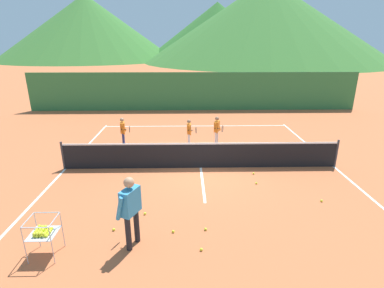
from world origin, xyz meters
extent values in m
plane|color=#BC6038|center=(0.00, 0.00, 0.00)|extent=(120.00, 120.00, 0.00)
cube|color=white|center=(0.00, 5.75, 0.00)|extent=(10.00, 0.08, 0.01)
cube|color=white|center=(-5.00, 0.00, 0.00)|extent=(0.08, 11.93, 0.01)
cube|color=white|center=(5.00, 0.00, 0.00)|extent=(0.08, 11.93, 0.01)
cube|color=white|center=(0.00, 0.00, 0.00)|extent=(0.08, 5.12, 0.01)
cylinder|color=#333338|center=(-5.03, 0.00, 0.53)|extent=(0.08, 0.08, 1.05)
cylinder|color=#333338|center=(5.03, 0.00, 0.53)|extent=(0.08, 0.08, 1.05)
cube|color=black|center=(0.00, 0.00, 0.46)|extent=(9.97, 0.02, 0.92)
cube|color=white|center=(0.00, 0.00, 0.95)|extent=(9.97, 0.03, 0.06)
cylinder|color=black|center=(-1.84, -4.54, 0.42)|extent=(0.13, 0.13, 0.85)
cylinder|color=black|center=(-1.70, -4.24, 0.42)|extent=(0.13, 0.13, 0.85)
cube|color=#338CBF|center=(-1.77, -4.39, 1.15)|extent=(0.43, 0.56, 0.60)
sphere|color=tan|center=(-1.77, -4.39, 1.60)|extent=(0.23, 0.23, 0.23)
cylinder|color=#338CBF|center=(-1.95, -4.62, 1.11)|extent=(0.25, 0.18, 0.58)
cylinder|color=#338CBF|center=(-1.68, -4.11, 1.11)|extent=(0.20, 0.16, 0.59)
torus|color=#262628|center=(-1.91, -4.00, 1.05)|extent=(0.14, 0.27, 0.29)
cylinder|color=black|center=(-1.69, -4.10, 1.05)|extent=(0.21, 0.12, 0.03)
cylinder|color=navy|center=(-3.34, 2.56, 0.33)|extent=(0.10, 0.10, 0.65)
cylinder|color=navy|center=(-3.30, 2.31, 0.33)|extent=(0.10, 0.10, 0.65)
cube|color=orange|center=(-3.32, 2.43, 0.88)|extent=(0.24, 0.41, 0.46)
sphere|color=tan|center=(-3.32, 2.43, 1.23)|extent=(0.18, 0.18, 0.18)
cylinder|color=orange|center=(-3.30, 2.66, 0.85)|extent=(0.19, 0.10, 0.45)
cylinder|color=orange|center=(-3.25, 2.22, 0.85)|extent=(0.14, 0.09, 0.45)
torus|color=#262628|center=(-2.99, 2.26, 0.85)|extent=(0.07, 0.29, 0.29)
cylinder|color=black|center=(-3.23, 2.22, 0.85)|extent=(0.22, 0.06, 0.03)
cylinder|color=silver|center=(-0.41, 2.53, 0.30)|extent=(0.09, 0.09, 0.61)
cylinder|color=silver|center=(-0.41, 2.30, 0.30)|extent=(0.09, 0.09, 0.61)
cube|color=orange|center=(-0.41, 2.42, 0.82)|extent=(0.18, 0.37, 0.43)
sphere|color=#996B4C|center=(-0.41, 2.42, 1.14)|extent=(0.17, 0.17, 0.17)
cylinder|color=orange|center=(-0.36, 2.63, 0.79)|extent=(0.17, 0.07, 0.42)
cylinder|color=orange|center=(-0.37, 2.21, 0.79)|extent=(0.13, 0.07, 0.42)
torus|color=#262628|center=(-0.10, 2.22, 0.80)|extent=(0.03, 0.29, 0.29)
cylinder|color=black|center=(-0.35, 2.21, 0.80)|extent=(0.22, 0.03, 0.03)
cylinder|color=silver|center=(0.87, 2.65, 0.33)|extent=(0.10, 0.10, 0.66)
cylinder|color=silver|center=(0.79, 2.41, 0.33)|extent=(0.10, 0.10, 0.66)
cube|color=orange|center=(0.83, 2.53, 0.89)|extent=(0.29, 0.43, 0.46)
sphere|color=#996B4C|center=(0.83, 2.53, 1.23)|extent=(0.18, 0.18, 0.18)
cylinder|color=orange|center=(0.95, 2.73, 0.86)|extent=(0.19, 0.12, 0.45)
cylinder|color=orange|center=(0.79, 2.31, 0.85)|extent=(0.15, 0.11, 0.45)
torus|color=#262628|center=(1.05, 2.23, 0.85)|extent=(0.11, 0.28, 0.29)
cylinder|color=black|center=(0.81, 2.30, 0.85)|extent=(0.22, 0.09, 0.03)
cylinder|color=#B7B7BC|center=(-3.89, -4.39, 0.45)|extent=(0.02, 0.02, 0.89)
cylinder|color=#B7B7BC|center=(-3.33, -4.39, 0.45)|extent=(0.02, 0.02, 0.89)
cylinder|color=#B7B7BC|center=(-3.89, -4.95, 0.45)|extent=(0.02, 0.02, 0.89)
cylinder|color=#B7B7BC|center=(-3.33, -4.95, 0.45)|extent=(0.02, 0.02, 0.89)
cube|color=#B7B7BC|center=(-3.61, -4.67, 0.55)|extent=(0.56, 0.56, 0.01)
cube|color=#B7B7BC|center=(-3.61, -4.39, 0.89)|extent=(0.56, 0.02, 0.02)
cube|color=#B7B7BC|center=(-3.61, -4.95, 0.89)|extent=(0.56, 0.02, 0.02)
cube|color=#B7B7BC|center=(-3.89, -4.67, 0.89)|extent=(0.02, 0.56, 0.02)
cube|color=#B7B7BC|center=(-3.33, -4.67, 0.89)|extent=(0.02, 0.56, 0.02)
sphere|color=yellow|center=(-3.75, -4.80, 0.59)|extent=(0.07, 0.07, 0.07)
sphere|color=yellow|center=(-3.74, -4.74, 0.59)|extent=(0.07, 0.07, 0.07)
sphere|color=yellow|center=(-3.74, -4.67, 0.59)|extent=(0.07, 0.07, 0.07)
sphere|color=yellow|center=(-3.74, -4.61, 0.58)|extent=(0.07, 0.07, 0.07)
sphere|color=yellow|center=(-3.74, -4.54, 0.59)|extent=(0.07, 0.07, 0.07)
sphere|color=yellow|center=(-3.68, -4.81, 0.58)|extent=(0.07, 0.07, 0.07)
sphere|color=yellow|center=(-3.68, -4.73, 0.58)|extent=(0.07, 0.07, 0.07)
sphere|color=yellow|center=(-3.67, -4.67, 0.59)|extent=(0.07, 0.07, 0.07)
sphere|color=yellow|center=(-3.68, -4.61, 0.59)|extent=(0.07, 0.07, 0.07)
sphere|color=yellow|center=(-3.68, -4.54, 0.58)|extent=(0.07, 0.07, 0.07)
sphere|color=yellow|center=(-3.61, -4.80, 0.58)|extent=(0.07, 0.07, 0.07)
sphere|color=yellow|center=(-3.61, -4.73, 0.58)|extent=(0.07, 0.07, 0.07)
sphere|color=yellow|center=(-3.61, -4.67, 0.58)|extent=(0.07, 0.07, 0.07)
sphere|color=yellow|center=(-3.61, -4.61, 0.59)|extent=(0.07, 0.07, 0.07)
sphere|color=yellow|center=(-3.61, -4.55, 0.59)|extent=(0.07, 0.07, 0.07)
sphere|color=yellow|center=(-3.55, -4.80, 0.58)|extent=(0.07, 0.07, 0.07)
sphere|color=yellow|center=(-3.55, -4.74, 0.59)|extent=(0.07, 0.07, 0.07)
sphere|color=yellow|center=(-3.55, -4.67, 0.59)|extent=(0.07, 0.07, 0.07)
sphere|color=yellow|center=(-3.54, -4.61, 0.59)|extent=(0.07, 0.07, 0.07)
sphere|color=yellow|center=(-3.55, -4.55, 0.58)|extent=(0.07, 0.07, 0.07)
sphere|color=yellow|center=(-3.49, -4.81, 0.59)|extent=(0.07, 0.07, 0.07)
sphere|color=yellow|center=(-3.48, -4.74, 0.58)|extent=(0.07, 0.07, 0.07)
sphere|color=yellow|center=(-3.48, -4.67, 0.58)|extent=(0.07, 0.07, 0.07)
sphere|color=yellow|center=(-3.49, -4.61, 0.58)|extent=(0.07, 0.07, 0.07)
sphere|color=yellow|center=(-3.49, -4.54, 0.59)|extent=(0.07, 0.07, 0.07)
sphere|color=yellow|center=(-3.74, -4.80, 0.64)|extent=(0.07, 0.07, 0.07)
sphere|color=yellow|center=(-3.74, -4.74, 0.64)|extent=(0.07, 0.07, 0.07)
sphere|color=yellow|center=(-3.75, -4.67, 0.64)|extent=(0.07, 0.07, 0.07)
sphere|color=yellow|center=(-3.74, -4.61, 0.64)|extent=(0.07, 0.07, 0.07)
sphere|color=yellow|center=(-3.75, -4.54, 0.64)|extent=(0.07, 0.07, 0.07)
sphere|color=yellow|center=(-3.68, -4.80, 0.64)|extent=(0.07, 0.07, 0.07)
sphere|color=yellow|center=(-3.68, -4.74, 0.64)|extent=(0.07, 0.07, 0.07)
sphere|color=yellow|center=(-3.68, -4.67, 0.64)|extent=(0.07, 0.07, 0.07)
sphere|color=yellow|center=(-3.68, -4.62, 0.64)|extent=(0.07, 0.07, 0.07)
sphere|color=yellow|center=(-3.68, -4.55, 0.64)|extent=(0.07, 0.07, 0.07)
sphere|color=yellow|center=(-3.62, -4.80, 0.64)|extent=(0.07, 0.07, 0.07)
sphere|color=yellow|center=(-3.62, -4.74, 0.64)|extent=(0.07, 0.07, 0.07)
sphere|color=yellow|center=(-3.62, -4.67, 0.64)|extent=(0.07, 0.07, 0.07)
sphere|color=yellow|center=(-3.61, -4.61, 0.64)|extent=(0.07, 0.07, 0.07)
sphere|color=yellow|center=(-3.61, -4.55, 0.64)|extent=(0.07, 0.07, 0.07)
sphere|color=yellow|center=(-3.54, -4.81, 0.64)|extent=(0.07, 0.07, 0.07)
sphere|color=yellow|center=(-1.67, -3.12, 0.03)|extent=(0.07, 0.07, 0.07)
sphere|color=yellow|center=(3.42, -2.55, 0.03)|extent=(0.07, 0.07, 0.07)
sphere|color=yellow|center=(-0.07, -3.86, 0.03)|extent=(0.07, 0.07, 0.07)
sphere|color=yellow|center=(-0.22, -4.62, 0.03)|extent=(0.07, 0.07, 0.07)
sphere|color=yellow|center=(-0.87, -3.94, 0.03)|extent=(0.07, 0.07, 0.07)
sphere|color=yellow|center=(-2.35, -3.83, 0.03)|extent=(0.07, 0.07, 0.07)
sphere|color=yellow|center=(1.77, -1.37, 0.03)|extent=(0.07, 0.07, 0.07)
sphere|color=yellow|center=(1.84, -0.61, 0.03)|extent=(0.07, 0.07, 0.07)
cube|color=#33753D|center=(0.00, 9.80, 1.27)|extent=(22.00, 0.08, 2.54)
cone|color=#38702D|center=(-25.03, 69.83, 7.70)|extent=(43.92, 43.92, 15.41)
cone|color=#38702D|center=(17.20, 60.06, 8.56)|extent=(53.90, 53.90, 17.12)
cone|color=#2D6628|center=(7.56, 70.83, 6.92)|extent=(37.47, 37.47, 13.84)
camera|label=1|loc=(-0.54, -10.09, 4.44)|focal=27.66mm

